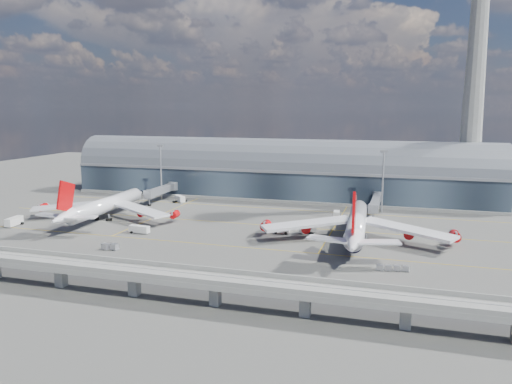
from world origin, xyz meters
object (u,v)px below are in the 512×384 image
(service_truck_4, at_px, (337,215))
(cargo_train_0, at_px, (110,247))
(service_truck_0, at_px, (14,221))
(service_truck_3, at_px, (308,229))
(control_tower, at_px, (474,86))
(service_truck_1, at_px, (282,229))
(service_truck_5, at_px, (180,199))
(cargo_train_1, at_px, (412,300))
(cargo_train_2, at_px, (393,268))
(airliner_left, at_px, (104,206))
(floodlight_mast_right, at_px, (383,180))
(airliner_right, at_px, (356,225))
(floodlight_mast_left, at_px, (161,171))
(service_truck_2, at_px, (139,229))

(service_truck_4, bearing_deg, cargo_train_0, -139.69)
(service_truck_0, height_order, cargo_train_0, service_truck_0)
(service_truck_3, bearing_deg, control_tower, 92.10)
(service_truck_3, bearing_deg, service_truck_0, -127.20)
(service_truck_1, xyz_separation_m, service_truck_3, (8.49, 3.18, -0.15))
(service_truck_0, bearing_deg, service_truck_5, 49.86)
(cargo_train_0, relative_size, cargo_train_1, 0.60)
(cargo_train_0, distance_m, cargo_train_2, 83.18)
(service_truck_0, relative_size, cargo_train_0, 1.40)
(control_tower, distance_m, service_truck_0, 192.48)
(service_truck_3, height_order, cargo_train_0, service_truck_3)
(control_tower, distance_m, airliner_left, 161.28)
(service_truck_1, bearing_deg, service_truck_4, -26.89)
(floodlight_mast_right, xyz_separation_m, service_truck_1, (-31.09, -45.01, -12.02))
(service_truck_1, distance_m, service_truck_4, 32.46)
(floodlight_mast_right, height_order, service_truck_3, floodlight_mast_right)
(control_tower, xyz_separation_m, cargo_train_1, (-23.54, -124.62, -50.82))
(service_truck_1, bearing_deg, airliner_left, 89.66)
(airliner_right, height_order, cargo_train_0, airliner_right)
(airliner_right, bearing_deg, control_tower, 58.53)
(floodlight_mast_right, distance_m, service_truck_4, 25.94)
(cargo_train_2, bearing_deg, floodlight_mast_left, 63.12)
(floodlight_mast_left, xyz_separation_m, cargo_train_1, (111.46, -96.62, -12.82))
(service_truck_4, xyz_separation_m, service_truck_5, (-72.78, 12.56, 0.09))
(floodlight_mast_left, relative_size, service_truck_3, 4.31)
(airliner_right, relative_size, service_truck_1, 11.99)
(cargo_train_1, distance_m, cargo_train_2, 22.23)
(airliner_left, height_order, service_truck_0, airliner_left)
(airliner_right, height_order, cargo_train_1, airliner_right)
(service_truck_1, relative_size, service_truck_4, 1.07)
(service_truck_2, relative_size, service_truck_3, 1.26)
(floodlight_mast_left, distance_m, airliner_right, 106.26)
(service_truck_3, bearing_deg, floodlight_mast_left, -166.76)
(service_truck_4, distance_m, cargo_train_2, 63.09)
(floodlight_mast_left, xyz_separation_m, cargo_train_2, (106.68, -74.91, -12.88))
(floodlight_mast_left, distance_m, service_truck_4, 86.16)
(service_truck_4, xyz_separation_m, cargo_train_1, (27.70, -80.48, -0.64))
(control_tower, relative_size, service_truck_5, 16.17)
(airliner_right, bearing_deg, service_truck_3, 156.25)
(service_truck_0, relative_size, service_truck_2, 1.05)
(control_tower, xyz_separation_m, airliner_right, (-40.62, -76.13, -46.17))
(service_truck_5, bearing_deg, service_truck_4, -61.21)
(service_truck_4, bearing_deg, airliner_left, -167.92)
(service_truck_0, xyz_separation_m, cargo_train_0, (50.96, -16.80, -0.67))
(service_truck_5, distance_m, cargo_train_1, 136.95)
(service_truck_3, xyz_separation_m, service_truck_4, (6.36, 25.69, -0.02))
(service_truck_2, distance_m, service_truck_4, 75.12)
(floodlight_mast_left, relative_size, service_truck_2, 3.43)
(floodlight_mast_right, xyz_separation_m, service_truck_5, (-89.03, -3.57, -12.09))
(airliner_left, height_order, service_truck_2, airliner_left)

